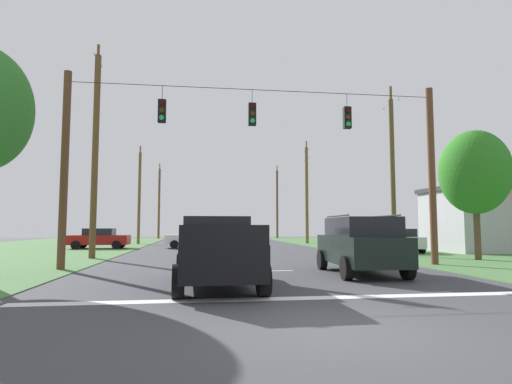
{
  "coord_description": "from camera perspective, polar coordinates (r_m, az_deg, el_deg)",
  "views": [
    {
      "loc": [
        -2.27,
        -6.65,
        1.67
      ],
      "look_at": [
        0.01,
        10.17,
        3.07
      ],
      "focal_mm": 29.3,
      "sensor_mm": 36.0,
      "label": 1
    }
  ],
  "objects": [
    {
      "name": "utility_pole_far_right",
      "position": [
        41.53,
        6.95,
        -0.07
      ],
      "size": [
        0.3,
        1.78,
        10.17
      ],
      "color": "brown",
      "rests_on": "ground"
    },
    {
      "name": "utility_pole_mid_right",
      "position": [
        25.28,
        18.16,
        2.5
      ],
      "size": [
        0.27,
        1.98,
        9.84
      ],
      "color": "brown",
      "rests_on": "ground"
    },
    {
      "name": "roadside_store",
      "position": [
        32.47,
        30.63,
        -3.2
      ],
      "size": [
        9.45,
        6.45,
        4.68
      ],
      "color": "#B2B2B7",
      "rests_on": "ground"
    },
    {
      "name": "lane_dash_0",
      "position": [
        15.89,
        0.55,
        -10.73
      ],
      "size": [
        2.5,
        0.15,
        0.01
      ],
      "primitive_type": "cube",
      "rotation": [
        0.0,
        0.0,
        1.57
      ],
      "color": "white",
      "rests_on": "ground"
    },
    {
      "name": "suv_black",
      "position": [
        15.23,
        14.04,
        -6.86
      ],
      "size": [
        2.44,
        4.9,
        2.05
      ],
      "color": "black",
      "rests_on": "ground"
    },
    {
      "name": "utility_pole_distant_left",
      "position": [
        59.22,
        -13.09,
        -1.26
      ],
      "size": [
        0.29,
        1.96,
        10.43
      ],
      "color": "brown",
      "rests_on": "ground"
    },
    {
      "name": "overhead_signal_span",
      "position": [
        17.4,
        0.36,
        3.92
      ],
      "size": [
        15.68,
        0.31,
        7.83
      ],
      "color": "brown",
      "rests_on": "ground"
    },
    {
      "name": "ground_plane",
      "position": [
        7.23,
        11.39,
        -17.96
      ],
      "size": [
        120.0,
        120.0,
        0.0
      ],
      "primitive_type": "plane",
      "color": "#3D3D42"
    },
    {
      "name": "pickup_truck",
      "position": [
        11.9,
        -5.43,
        -8.07
      ],
      "size": [
        2.39,
        5.45,
        1.95
      ],
      "color": "black",
      "rests_on": "ground"
    },
    {
      "name": "lane_dash_1",
      "position": [
        22.94,
        -2.04,
        -8.87
      ],
      "size": [
        2.5,
        0.15,
        0.01
      ],
      "primitive_type": "cube",
      "rotation": [
        0.0,
        0.0,
        1.57
      ],
      "color": "white",
      "rests_on": "ground"
    },
    {
      "name": "distant_car_crossing_white",
      "position": [
        32.92,
        -8.64,
        -6.19
      ],
      "size": [
        4.44,
        2.31,
        1.52
      ],
      "color": "silver",
      "rests_on": "ground"
    },
    {
      "name": "lane_dash_2",
      "position": [
        30.06,
        -3.41,
        -7.88
      ],
      "size": [
        2.5,
        0.15,
        0.01
      ],
      "primitive_type": "cube",
      "rotation": [
        0.0,
        0.0,
        1.57
      ],
      "color": "white",
      "rests_on": "ground"
    },
    {
      "name": "tree_roadside_right",
      "position": [
        23.68,
        27.68,
        2.39
      ],
      "size": [
        3.42,
        3.42,
        6.5
      ],
      "color": "brown",
      "rests_on": "ground"
    },
    {
      "name": "utility_pole_far_left",
      "position": [
        23.63,
        -21.1,
        5.03
      ],
      "size": [
        0.33,
        1.67,
        11.42
      ],
      "color": "brown",
      "rests_on": "ground"
    },
    {
      "name": "stop_bar_stripe",
      "position": [
        10.04,
        5.64,
        -14.23
      ],
      "size": [
        12.78,
        0.45,
        0.01
      ],
      "primitive_type": "cube",
      "color": "white",
      "rests_on": "ground"
    },
    {
      "name": "lane_dash_3",
      "position": [
        37.74,
        -4.3,
        -7.23
      ],
      "size": [
        2.5,
        0.15,
        0.01
      ],
      "primitive_type": "cube",
      "rotation": [
        0.0,
        0.0,
        1.57
      ],
      "color": "white",
      "rests_on": "ground"
    },
    {
      "name": "utility_pole_near_left",
      "position": [
        59.23,
        2.91,
        -1.41
      ],
      "size": [
        0.3,
        1.84,
        10.31
      ],
      "color": "brown",
      "rests_on": "ground"
    },
    {
      "name": "utility_pole_distant_right",
      "position": [
        41.08,
        -15.64,
        -0.52
      ],
      "size": [
        0.26,
        1.74,
        9.35
      ],
      "color": "brown",
      "rests_on": "ground"
    },
    {
      "name": "distant_car_oncoming",
      "position": [
        33.37,
        -20.6,
        -5.93
      ],
      "size": [
        4.32,
        2.06,
        1.52
      ],
      "color": "maroon",
      "rests_on": "ground"
    },
    {
      "name": "shoulder_grass_right",
      "position": [
        27.58,
        30.64,
        -7.5
      ],
      "size": [
        16.0,
        80.0,
        0.03
      ],
      "primitive_type": "cube",
      "color": "#47723E",
      "rests_on": "ground"
    },
    {
      "name": "distant_car_far_parked",
      "position": [
        28.48,
        18.85,
        -6.23
      ],
      "size": [
        2.33,
        4.45,
        1.52
      ],
      "color": "silver",
      "rests_on": "ground"
    }
  ]
}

